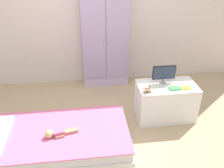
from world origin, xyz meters
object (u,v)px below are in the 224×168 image
at_px(book_yellow, 186,88).
at_px(bed, 56,140).
at_px(rocking_horse_toy, 148,88).
at_px(book_green, 174,88).
at_px(wardrobe, 105,40).
at_px(tv_stand, 165,101).
at_px(tv_monitor, 164,73).
at_px(doll, 55,133).

bearing_deg(book_yellow, bed, -168.05).
distance_m(bed, rocking_horse_toy, 1.35).
bearing_deg(book_yellow, book_green, 180.00).
bearing_deg(book_yellow, wardrobe, 128.70).
bearing_deg(wardrobe, rocking_horse_toy, -70.90).
relative_size(rocking_horse_toy, book_yellow, 1.00).
distance_m(tv_stand, book_green, 0.30).
xyz_separation_m(tv_stand, book_green, (0.06, -0.11, 0.28)).
height_order(tv_monitor, book_yellow, tv_monitor).
bearing_deg(book_yellow, tv_stand, 154.98).
height_order(wardrobe, tv_monitor, wardrobe).
bearing_deg(tv_stand, book_yellow, -25.02).
xyz_separation_m(rocking_horse_toy, book_yellow, (0.54, 0.04, -0.06)).
bearing_deg(tv_monitor, tv_stand, -63.04).
bearing_deg(tv_monitor, rocking_horse_toy, -140.30).
height_order(rocking_horse_toy, book_yellow, rocking_horse_toy).
relative_size(tv_stand, rocking_horse_toy, 6.28).
relative_size(tv_stand, tv_monitor, 2.53).
bearing_deg(tv_monitor, book_green, -61.10).
height_order(book_green, book_yellow, book_green).
relative_size(tv_monitor, rocking_horse_toy, 2.48).
distance_m(doll, rocking_horse_toy, 1.30).
height_order(tv_stand, rocking_horse_toy, rocking_horse_toy).
relative_size(bed, book_green, 11.82).
bearing_deg(bed, book_green, 13.14).
height_order(bed, rocking_horse_toy, rocking_horse_toy).
xyz_separation_m(wardrobe, rocking_horse_toy, (0.44, -1.27, -0.24)).
bearing_deg(wardrobe, book_yellow, -51.30).
distance_m(wardrobe, tv_stand, 1.47).
bearing_deg(doll, rocking_horse_toy, 18.30).
relative_size(bed, tv_stand, 2.19).
xyz_separation_m(doll, tv_monitor, (1.48, 0.63, 0.38)).
bearing_deg(tv_stand, bed, -162.70).
xyz_separation_m(bed, book_green, (1.60, 0.37, 0.41)).
relative_size(tv_stand, book_green, 5.40).
bearing_deg(bed, tv_monitor, 20.46).
xyz_separation_m(doll, tv_stand, (1.52, 0.55, -0.04)).
bearing_deg(tv_monitor, doll, -157.03).
xyz_separation_m(bed, rocking_horse_toy, (1.22, 0.33, 0.47)).
relative_size(bed, rocking_horse_toy, 13.74).
bearing_deg(book_green, book_yellow, 0.00).
relative_size(bed, tv_monitor, 5.54).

